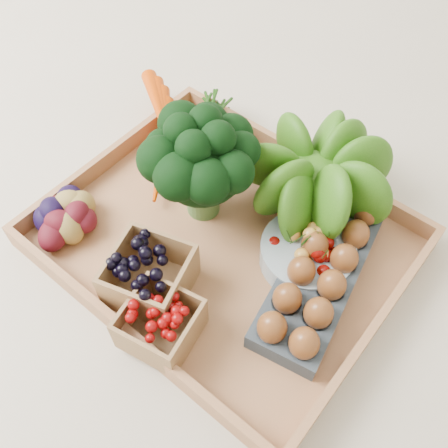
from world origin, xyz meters
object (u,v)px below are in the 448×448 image
Objects in this scene: cherry_bowl at (307,254)px; broccoli at (202,180)px; tray at (224,242)px; egg_carton at (320,275)px.

broccoli is at bearing -173.09° from cherry_bowl.
cherry_bowl is at bearing 6.91° from broccoli.
tray is 0.14m from cherry_bowl.
cherry_bowl is 0.49× the size of egg_carton.
tray is at bearing -157.32° from cherry_bowl.
broccoli reaches higher than tray.
egg_carton is at bearing 11.52° from tray.
broccoli is 0.24m from egg_carton.
cherry_bowl is at bearing 22.68° from tray.
cherry_bowl reaches higher than egg_carton.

